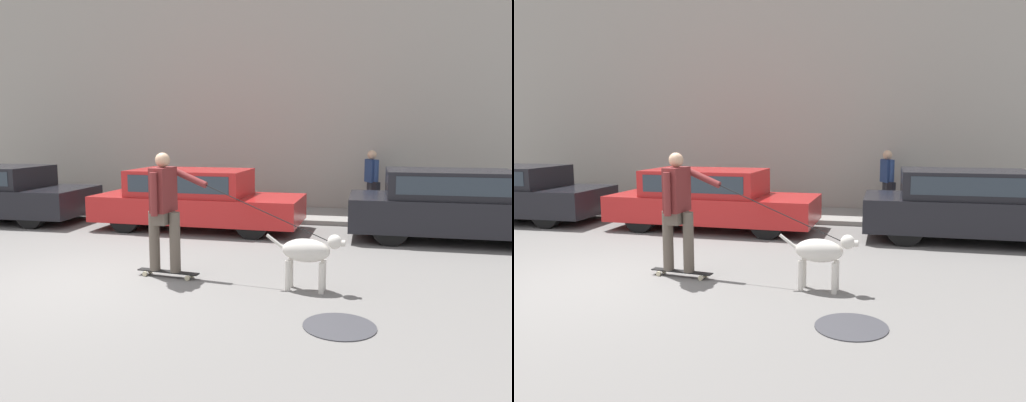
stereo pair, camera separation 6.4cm
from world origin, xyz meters
The scene contains 10 objects.
ground_plane centered at (0.00, 0.00, 0.00)m, with size 36.00×36.00×0.00m, color slate.
back_wall centered at (0.00, 7.10, 2.90)m, with size 32.00×0.30×5.79m.
sidewalk_curb centered at (0.00, 5.95, 0.05)m, with size 30.00×1.96×0.10m.
parked_car_0 centered at (-4.55, 4.01, 0.62)m, with size 4.11×1.85×1.27m.
parked_car_1 centered at (0.24, 4.01, 0.63)m, with size 4.38×1.74×1.27m.
parked_car_2 centered at (5.38, 4.01, 0.66)m, with size 3.99×1.70×1.34m.
dog centered at (3.05, 0.37, 0.51)m, with size 1.04×0.35×0.76m.
skateboarder centered at (1.01, 0.54, 1.01)m, with size 2.82×0.62×1.77m.
pedestrian_with_bag centered at (3.85, 6.33, 0.94)m, with size 0.38×0.61×1.51m.
manhole_cover centered at (3.52, -0.79, 0.01)m, with size 0.78×0.78×0.01m.
Camera 2 is at (3.84, -5.89, 2.05)m, focal length 35.00 mm.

